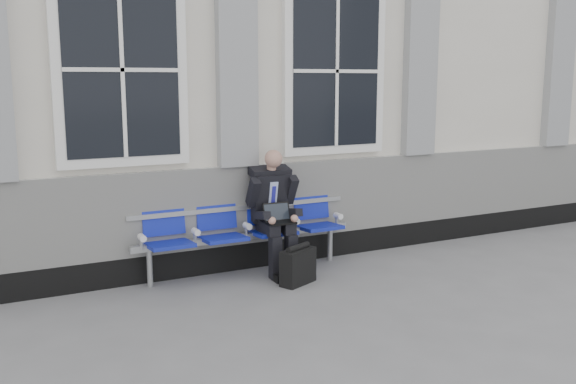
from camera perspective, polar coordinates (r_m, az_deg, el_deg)
ground at (r=6.65m, az=7.85°, el=-9.03°), size 70.00×70.00×0.00m
station_building at (r=9.34m, az=-4.33°, el=10.37°), size 14.40×4.40×4.49m
bench at (r=7.21m, az=-3.86°, el=-2.90°), size 2.60×0.47×0.91m
businessman at (r=7.16m, az=-1.30°, el=-1.29°), size 0.56×0.75×1.39m
briefcase at (r=6.87m, az=0.89°, el=-6.57°), size 0.46×0.34×0.44m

